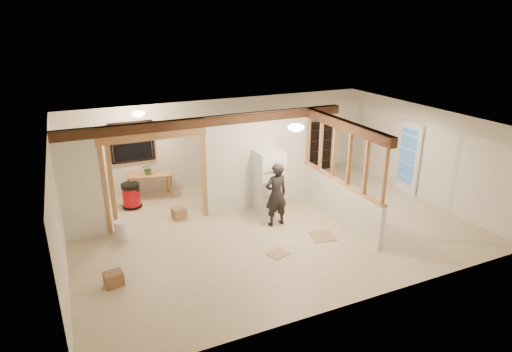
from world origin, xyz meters
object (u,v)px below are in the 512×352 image
bookshelf (319,146)px  shop_vac (131,195)px  woman (276,195)px  work_table (151,186)px  refrigerator (269,181)px

bookshelf → shop_vac: bearing=-174.3°
shop_vac → woman: bearing=-39.4°
work_table → woman: bearing=-38.1°
refrigerator → work_table: bearing=141.9°
work_table → shop_vac: bearing=-132.5°
shop_vac → bookshelf: size_ratio=0.43×
refrigerator → woman: (-0.21, -0.82, -0.02)m
refrigerator → woman: bearing=-104.5°
work_table → shop_vac: (-0.59, -0.42, -0.02)m
shop_vac → work_table: bearing=35.5°
woman → shop_vac: size_ratio=2.33×
refrigerator → shop_vac: (-3.18, 1.62, -0.46)m
refrigerator → bookshelf: (2.87, 2.23, -0.02)m
woman → bookshelf: 4.33m
shop_vac → bookshelf: bearing=5.7°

